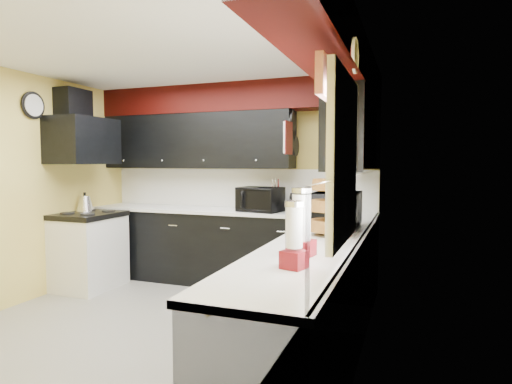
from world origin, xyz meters
TOP-DOWN VIEW (x-y plane):
  - ground at (0.00, 0.00)m, footprint 3.60×3.60m
  - wall_back at (0.00, 1.80)m, footprint 3.60×0.06m
  - wall_right at (1.80, 0.00)m, footprint 0.06×3.60m
  - wall_left at (-1.80, 0.00)m, footprint 0.06×3.60m
  - ceiling at (0.00, 0.00)m, footprint 3.60×3.60m
  - cab_back at (0.00, 1.50)m, footprint 3.60×0.60m
  - cab_right at (1.50, -0.30)m, footprint 0.60×3.00m
  - counter_back at (0.00, 1.50)m, footprint 3.62×0.64m
  - counter_right at (1.50, -0.30)m, footprint 0.64×3.02m
  - splash_back at (0.00, 1.79)m, footprint 3.60×0.02m
  - splash_right at (1.79, 0.00)m, footprint 0.02×3.60m
  - upper_back at (-0.50, 1.62)m, footprint 2.60×0.35m
  - upper_right at (1.62, 0.90)m, footprint 0.35×1.80m
  - soffit_back at (0.00, 1.62)m, footprint 3.60×0.36m
  - soffit_right at (1.62, -0.18)m, footprint 0.36×3.24m
  - stove at (-1.50, 0.75)m, footprint 0.60×0.75m
  - cooktop at (-1.50, 0.75)m, footprint 0.62×0.77m
  - hood at (-1.55, 0.75)m, footprint 0.50×0.78m
  - hood_duct at (-1.68, 0.75)m, footprint 0.24×0.40m
  - window at (1.79, -0.90)m, footprint 0.03×0.86m
  - valance at (1.73, -0.90)m, footprint 0.04×0.88m
  - pan_top at (0.82, 1.55)m, footprint 0.03×0.22m
  - pan_mid at (0.82, 1.42)m, footprint 0.03×0.28m
  - pan_low at (0.82, 1.68)m, footprint 0.03×0.24m
  - cut_board at (0.83, 1.30)m, footprint 0.03×0.26m
  - baskets at (1.52, 0.05)m, footprint 0.27×0.27m
  - clock at (-1.77, 0.25)m, footprint 0.03×0.30m
  - deco_plate at (1.77, -0.35)m, footprint 0.03×0.24m
  - toaster_oven at (0.45, 1.43)m, footprint 0.57×0.50m
  - microwave at (1.51, 0.53)m, footprint 0.39×0.58m
  - utensil_crock at (0.61, 1.55)m, footprint 0.16×0.16m
  - knife_block at (0.84, 1.55)m, footprint 0.12×0.15m
  - kettle at (-1.68, 0.90)m, footprint 0.27×0.27m
  - dispenser_a at (1.51, -0.77)m, footprint 0.17×0.17m
  - dispenser_b at (1.55, -1.09)m, footprint 0.15×0.15m

SIDE VIEW (x-z plane):
  - ground at x=0.00m, z-range 0.00..0.00m
  - stove at x=-1.50m, z-range 0.00..0.86m
  - cab_back at x=0.00m, z-range 0.00..0.90m
  - cab_right at x=1.50m, z-range 0.00..0.90m
  - cooktop at x=-1.50m, z-range 0.86..0.92m
  - counter_back at x=0.00m, z-range 0.90..0.94m
  - counter_right at x=1.50m, z-range 0.90..0.94m
  - kettle at x=-1.68m, z-range 0.92..1.11m
  - utensil_crock at x=0.61m, z-range 0.94..1.10m
  - knife_block at x=0.84m, z-range 0.94..1.15m
  - toaster_oven at x=0.45m, z-range 0.94..1.23m
  - microwave at x=1.51m, z-range 0.94..1.26m
  - dispenser_b at x=1.55m, z-range 0.94..1.27m
  - dispenser_a at x=1.51m, z-range 0.94..1.35m
  - baskets at x=1.52m, z-range 0.93..1.43m
  - splash_back at x=0.00m, z-range 0.94..1.44m
  - splash_right at x=1.79m, z-range 0.94..1.44m
  - wall_back at x=0.00m, z-range 0.00..2.50m
  - wall_right at x=1.80m, z-range 0.00..2.50m
  - wall_left at x=-1.80m, z-range 0.00..2.50m
  - window at x=1.79m, z-range 1.07..2.03m
  - pan_low at x=0.82m, z-range 1.51..1.93m
  - pan_mid at x=0.82m, z-range 1.52..1.98m
  - hood at x=-1.55m, z-range 1.50..2.06m
  - upper_back at x=-0.50m, z-range 1.45..2.15m
  - upper_right at x=1.62m, z-range 1.45..2.15m
  - cut_board at x=0.83m, z-range 1.62..1.98m
  - valance at x=1.73m, z-range 1.85..2.05m
  - pan_top at x=0.82m, z-range 1.80..2.20m
  - clock at x=-1.77m, z-range 2.00..2.30m
  - hood_duct at x=-1.68m, z-range 2.00..2.40m
  - deco_plate at x=1.77m, z-range 2.13..2.37m
  - soffit_back at x=0.00m, z-range 2.15..2.50m
  - soffit_right at x=1.62m, z-range 2.15..2.50m
  - ceiling at x=0.00m, z-range 2.47..2.53m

